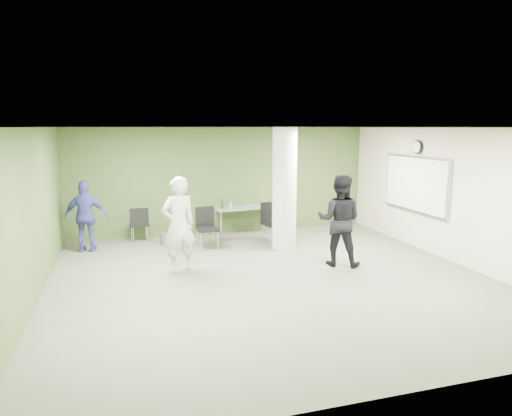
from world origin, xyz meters
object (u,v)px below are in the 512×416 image
object	(u,v)px
chair_back_left	(139,222)
man_black	(339,220)
folding_table	(243,208)
woman_white	(179,225)
man_blue	(86,216)

from	to	relation	value
chair_back_left	man_black	bearing A→B (deg)	141.36
folding_table	woman_white	distance (m)	3.31
man_black	chair_back_left	bearing A→B (deg)	-5.72
folding_table	man_black	distance (m)	3.37
man_black	woman_white	bearing A→B (deg)	24.18
folding_table	woman_white	xyz separation A→B (m)	(-1.98, -2.64, 0.24)
man_black	man_blue	xyz separation A→B (m)	(-5.01, 2.55, -0.12)
folding_table	chair_back_left	distance (m)	2.66
chair_back_left	man_black	distance (m)	4.96
folding_table	chair_back_left	xyz separation A→B (m)	(-2.65, -0.04, -0.20)
woman_white	man_blue	bearing A→B (deg)	-65.13
folding_table	chair_back_left	size ratio (longest dim) A/B	1.89
man_blue	folding_table	bearing A→B (deg)	-163.14
woman_white	folding_table	bearing A→B (deg)	-143.77
chair_back_left	man_black	world-z (taller)	man_black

